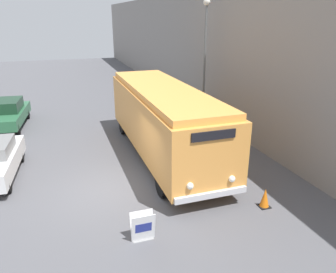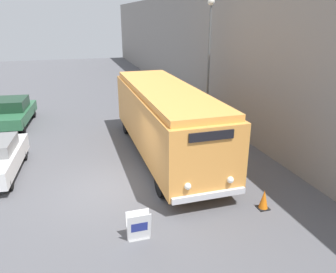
# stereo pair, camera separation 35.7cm
# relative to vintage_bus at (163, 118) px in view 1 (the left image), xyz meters

# --- Properties ---
(ground_plane) EXTENTS (80.00, 80.00, 0.00)m
(ground_plane) POSITION_rel_vintage_bus_xyz_m (-2.80, -2.43, -1.75)
(ground_plane) COLOR #56565B
(building_wall_right) EXTENTS (0.30, 60.00, 7.43)m
(building_wall_right) POSITION_rel_vintage_bus_xyz_m (4.52, 7.57, 1.97)
(building_wall_right) COLOR gray
(building_wall_right) RESTS_ON ground_plane
(vintage_bus) EXTENTS (2.60, 9.72, 3.08)m
(vintage_bus) POSITION_rel_vintage_bus_xyz_m (0.00, 0.00, 0.00)
(vintage_bus) COLOR black
(vintage_bus) RESTS_ON ground_plane
(sign_board) EXTENTS (0.66, 0.32, 0.85)m
(sign_board) POSITION_rel_vintage_bus_xyz_m (-2.39, -5.50, -1.34)
(sign_board) COLOR gray
(sign_board) RESTS_ON ground_plane
(streetlamp) EXTENTS (0.36, 0.36, 6.74)m
(streetlamp) POSITION_rel_vintage_bus_xyz_m (3.43, 3.37, 2.59)
(streetlamp) COLOR #595E60
(streetlamp) RESTS_ON ground_plane
(parked_car_mid) EXTENTS (2.37, 4.55, 1.52)m
(parked_car_mid) POSITION_rel_vintage_bus_xyz_m (-7.12, 6.64, -0.97)
(parked_car_mid) COLOR black
(parked_car_mid) RESTS_ON ground_plane
(traffic_cone) EXTENTS (0.36, 0.36, 0.67)m
(traffic_cone) POSITION_rel_vintage_bus_xyz_m (1.79, -5.15, -1.42)
(traffic_cone) COLOR black
(traffic_cone) RESTS_ON ground_plane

